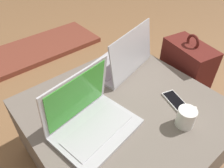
% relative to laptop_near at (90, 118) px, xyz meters
% --- Properties ---
extents(ground_plane, '(14.00, 14.00, 0.00)m').
position_rel_laptop_near_xyz_m(ground_plane, '(0.19, -0.01, -0.46)').
color(ground_plane, olive).
extents(ottoman, '(0.86, 0.83, 0.40)m').
position_rel_laptop_near_xyz_m(ottoman, '(0.19, -0.01, -0.25)').
color(ottoman, '#3D3832').
rests_on(ottoman, ground_plane).
extents(laptop_near, '(0.37, 0.30, 0.26)m').
position_rel_laptop_near_xyz_m(laptop_near, '(0.00, 0.00, 0.00)').
color(laptop_near, '#B7B7BC').
rests_on(laptop_near, ottoman).
extents(laptop_far, '(0.42, 0.32, 0.25)m').
position_rel_laptop_near_xyz_m(laptop_far, '(0.38, 0.24, -0.00)').
color(laptop_far, '#B7B7BC').
rests_on(laptop_far, ottoman).
extents(cell_phone, '(0.10, 0.15, 0.01)m').
position_rel_laptop_near_xyz_m(cell_phone, '(0.40, -0.14, -0.05)').
color(cell_phone, white).
rests_on(cell_phone, ottoman).
extents(backpack, '(0.27, 0.34, 0.57)m').
position_rel_laptop_near_xyz_m(backpack, '(0.77, 0.04, -0.22)').
color(backpack, '#5B1E19').
rests_on(backpack, ground_plane).
extents(coffee_mug, '(0.11, 0.08, 0.09)m').
position_rel_laptop_near_xyz_m(coffee_mug, '(0.32, -0.25, -0.01)').
color(coffee_mug, white).
rests_on(coffee_mug, ottoman).
extents(fireplace_hearth, '(1.40, 0.50, 0.04)m').
position_rel_laptop_near_xyz_m(fireplace_hearth, '(0.19, 1.37, -0.43)').
color(fireplace_hearth, brown).
rests_on(fireplace_hearth, ground_plane).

